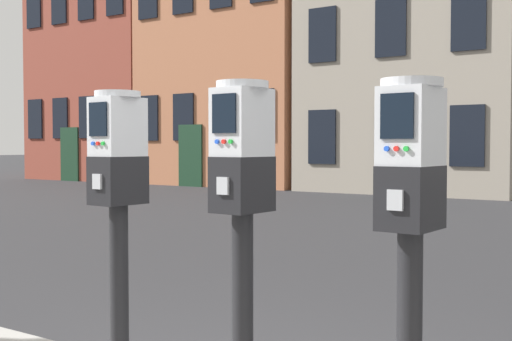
{
  "coord_description": "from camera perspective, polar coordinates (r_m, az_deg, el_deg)",
  "views": [
    {
      "loc": [
        1.93,
        -2.51,
        1.4
      ],
      "look_at": [
        0.38,
        -0.22,
        1.29
      ],
      "focal_mm": 45.78,
      "sensor_mm": 36.0,
      "label": 1
    }
  ],
  "objects": [
    {
      "name": "parking_meter_near_kerb",
      "position": [
        3.17,
        -11.95,
        -1.74
      ],
      "size": [
        0.23,
        0.26,
        1.52
      ],
      "rotation": [
        0.0,
        0.0,
        -1.62
      ],
      "color": "black",
      "rests_on": "sidewalk_slab"
    },
    {
      "name": "townhouse_brownstone",
      "position": [
        22.19,
        15.25,
        14.09
      ],
      "size": [
        6.37,
        7.05,
        11.98
      ],
      "color": "#9E9384",
      "rests_on": "ground_plane"
    },
    {
      "name": "townhouse_orange_brick",
      "position": [
        28.72,
        -11.52,
        12.91
      ],
      "size": [
        6.21,
        5.52,
        13.49
      ],
      "color": "brown",
      "rests_on": "ground_plane"
    },
    {
      "name": "parking_meter_end_of_row",
      "position": [
        2.35,
        13.34,
        -3.5
      ],
      "size": [
        0.23,
        0.26,
        1.49
      ],
      "rotation": [
        0.0,
        0.0,
        -1.62
      ],
      "color": "black",
      "rests_on": "sidewalk_slab"
    },
    {
      "name": "townhouse_grey_stucco",
      "position": [
        24.87,
        -0.23,
        13.94
      ],
      "size": [
        6.44,
        6.2,
        12.89
      ],
      "color": "#B7704C",
      "rests_on": "ground_plane"
    },
    {
      "name": "parking_meter_twin_adjacent",
      "position": [
        2.69,
        -1.21,
        -2.28
      ],
      "size": [
        0.23,
        0.26,
        1.52
      ],
      "rotation": [
        0.0,
        0.0,
        -1.62
      ],
      "color": "black",
      "rests_on": "sidewalk_slab"
    }
  ]
}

